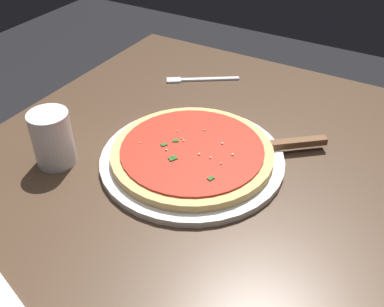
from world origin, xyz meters
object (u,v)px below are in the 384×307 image
at_px(fork, 198,79).
at_px(serving_plate, 192,159).
at_px(pizza_server, 275,146).
at_px(pizza, 192,152).
at_px(cup_tall_drink, 52,138).

bearing_deg(fork, serving_plate, 27.36).
xyz_separation_m(serving_plate, fork, (-0.30, -0.16, -0.00)).
height_order(pizza_server, fork, pizza_server).
relative_size(serving_plate, pizza_server, 1.81).
distance_m(serving_plate, pizza, 0.02).
bearing_deg(fork, cup_tall_drink, -9.56).
bearing_deg(serving_plate, pizza, 7.38).
bearing_deg(pizza_server, cup_tall_drink, -56.39).
relative_size(pizza_server, fork, 1.20).
bearing_deg(cup_tall_drink, fork, 170.44).
relative_size(pizza, fork, 1.91).
bearing_deg(fork, pizza_server, 55.76).
relative_size(pizza, pizza_server, 1.59).
height_order(serving_plate, fork, serving_plate).
bearing_deg(pizza, serving_plate, -172.62).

